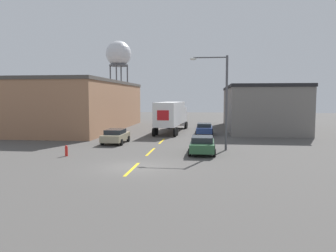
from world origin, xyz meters
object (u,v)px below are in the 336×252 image
parked_car_left_far (116,136)px  street_lamp (222,95)px  parked_car_right_near (202,144)px  fire_hydrant (66,151)px  water_tower (119,55)px  parked_car_right_far (204,129)px  semi_truck (172,114)px

parked_car_left_far → street_lamp: bearing=-15.9°
parked_car_right_near → fire_hydrant: parked_car_right_near is taller
parked_car_right_near → water_tower: size_ratio=0.26×
street_lamp → water_tower: bearing=116.4°
parked_car_right_near → parked_car_left_far: bearing=150.3°
water_tower → street_lamp: size_ratio=2.06×
parked_car_right_near → fire_hydrant: (-10.49, -2.43, -0.33)m
parked_car_right_near → street_lamp: (1.58, 2.02, 4.02)m
parked_car_right_far → parked_car_right_near: 13.66m
semi_truck → street_lamp: size_ratio=1.57×
semi_truck → parked_car_right_far: bearing=-29.2°
semi_truck → water_tower: (-14.57, 26.85, 11.35)m
semi_truck → parked_car_left_far: size_ratio=2.89×
parked_car_left_far → semi_truck: bearing=69.2°
street_lamp → fire_hydrant: (-12.07, -4.45, -4.35)m
water_tower → parked_car_right_far: bearing=-57.5°
parked_car_right_far → street_lamp: size_ratio=0.54×
water_tower → street_lamp: 46.88m
street_lamp → parked_car_right_far: bearing=97.8°
parked_car_left_far → parked_car_right_near: (8.67, -4.94, 0.00)m
parked_car_left_far → street_lamp: street_lamp is taller
parked_car_right_far → parked_car_left_far: bearing=-134.8°
parked_car_right_far → parked_car_right_near: (0.00, -13.66, 0.00)m
parked_car_left_far → water_tower: (-10.21, 38.31, 12.95)m
parked_car_left_far → fire_hydrant: 7.60m
parked_car_left_far → parked_car_right_far: (8.67, 8.72, 0.00)m
fire_hydrant → street_lamp: bearing=20.2°
parked_car_right_near → street_lamp: street_lamp is taller
parked_car_right_far → street_lamp: street_lamp is taller
parked_car_left_far → parked_car_right_near: same height
parked_car_right_far → semi_truck: bearing=147.6°
semi_truck → parked_car_left_far: (-4.36, -11.45, -1.60)m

